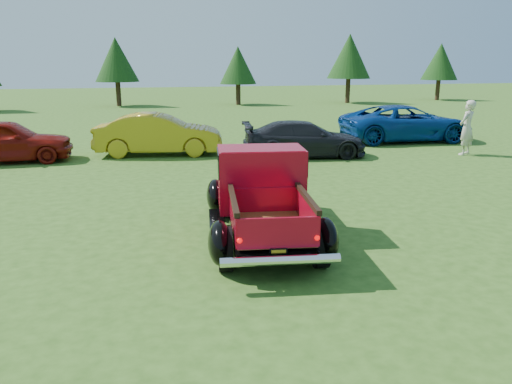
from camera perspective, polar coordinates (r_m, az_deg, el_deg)
ground at (r=9.43m, az=2.40°, el=-5.24°), size 120.00×120.00×0.00m
tree_mid_left at (r=39.48m, az=-15.69°, el=14.35°), size 3.20×3.20×5.00m
tree_mid_right at (r=39.43m, az=-2.07°, el=14.26°), size 2.82×2.82×4.40m
tree_east at (r=41.87m, az=10.62°, el=14.99°), size 3.46×3.46×5.40m
tree_far_east at (r=47.20m, az=20.30°, el=13.79°), size 3.07×3.07×4.80m
pickup_truck at (r=9.52m, az=0.54°, el=-0.07°), size 2.66×4.68×1.66m
show_car_red at (r=18.37m, az=-26.80°, el=5.27°), size 4.21×1.71×1.43m
show_car_yellow at (r=18.12m, az=-11.03°, el=6.50°), size 4.62×2.24×1.46m
show_car_grey at (r=17.50m, az=5.53°, el=6.06°), size 4.49×2.38×1.24m
show_car_blue at (r=21.85m, az=16.74°, el=7.54°), size 5.55×2.90×1.49m
spectator at (r=19.21m, az=22.95°, el=6.78°), size 0.84×0.75×1.93m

